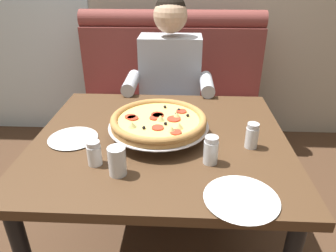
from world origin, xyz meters
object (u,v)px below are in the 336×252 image
booth_bench (170,114)px  shaker_parmesan (252,137)px  diner_main (170,88)px  plate_near_left (73,137)px  patio_chair (69,52)px  pizza (159,121)px  plate_near_right (241,197)px  shaker_oregano (94,155)px  drinking_glass (117,163)px  shaker_pepper_flakes (211,152)px  dining_table (161,153)px

booth_bench → shaker_parmesan: booth_bench is taller
diner_main → shaker_parmesan: 0.86m
plate_near_left → patio_chair: (-0.84, 2.37, -0.23)m
pizza → plate_near_left: pizza is taller
plate_near_right → patio_chair: size_ratio=0.29×
plate_near_left → plate_near_right: bearing=-28.4°
pizza → plate_near_left: (-0.37, -0.04, -0.07)m
shaker_oregano → plate_near_right: (0.53, -0.18, -0.03)m
patio_chair → pizza: bearing=-62.4°
shaker_parmesan → patio_chair: 2.90m
booth_bench → plate_near_right: bearing=-78.1°
diner_main → shaker_oregano: diner_main is taller
plate_near_right → drinking_glass: drinking_glass is taller
pizza → shaker_pepper_flakes: bearing=-42.4°
drinking_glass → plate_near_right: bearing=-15.8°
shaker_oregano → plate_near_left: size_ratio=0.46×
pizza → plate_near_right: size_ratio=1.77×
pizza → shaker_oregano: pizza is taller
diner_main → pizza: diner_main is taller
shaker_parmesan → diner_main: bearing=115.9°
dining_table → shaker_pepper_flakes: 0.32m
dining_table → shaker_parmesan: size_ratio=10.20×
dining_table → pizza: 0.16m
booth_bench → shaker_oregano: bearing=-101.1°
diner_main → plate_near_right: 1.15m
diner_main → patio_chair: 2.05m
booth_bench → diner_main: 0.41m
dining_table → shaker_oregano: (-0.24, -0.23, 0.13)m
shaker_pepper_flakes → patio_chair: patio_chair is taller
shaker_pepper_flakes → dining_table: bearing=136.1°
diner_main → shaker_oregano: (-0.24, -0.93, 0.07)m
booth_bench → shaker_pepper_flakes: 1.25m
shaker_parmesan → plate_near_right: shaker_parmesan is taller
pizza → shaker_pepper_flakes: size_ratio=3.89×
pizza → drinking_glass: drinking_glass is taller
plate_near_right → patio_chair: 3.13m
pizza → plate_near_right: pizza is taller
booth_bench → patio_chair: (-1.23, 1.36, 0.13)m
diner_main → drinking_glass: 1.00m
shaker_oregano → plate_near_right: 0.56m
drinking_glass → patio_chair: bearing=112.7°
booth_bench → shaker_pepper_flakes: size_ratio=12.36×
shaker_parmesan → dining_table: bearing=169.4°
shaker_parmesan → plate_near_right: (-0.09, -0.34, -0.04)m
pizza → drinking_glass: size_ratio=3.98×
dining_table → pizza: size_ratio=2.53×
shaker_pepper_flakes → patio_chair: 2.91m
pizza → patio_chair: 2.64m
dining_table → patio_chair: size_ratio=1.29×
patio_chair → plate_near_left: bearing=-70.4°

